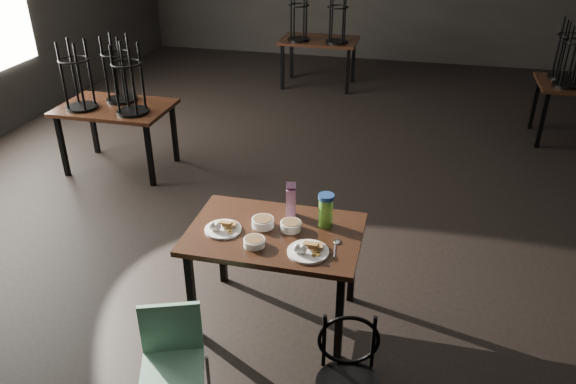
% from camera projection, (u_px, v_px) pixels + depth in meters
% --- Properties ---
extents(main_table, '(1.20, 0.80, 0.75)m').
position_uv_depth(main_table, '(275.00, 241.00, 3.92)').
color(main_table, black).
rests_on(main_table, ground).
extents(plate_left, '(0.26, 0.26, 0.08)m').
position_uv_depth(plate_left, '(222.00, 228.00, 3.88)').
color(plate_left, white).
rests_on(plate_left, main_table).
extents(plate_right, '(0.28, 0.28, 0.09)m').
position_uv_depth(plate_right, '(308.00, 250.00, 3.64)').
color(plate_right, white).
rests_on(plate_right, main_table).
extents(bowl_near, '(0.16, 0.16, 0.06)m').
position_uv_depth(bowl_near, '(263.00, 222.00, 3.92)').
color(bowl_near, white).
rests_on(bowl_near, main_table).
extents(bowl_far, '(0.15, 0.15, 0.06)m').
position_uv_depth(bowl_far, '(291.00, 225.00, 3.89)').
color(bowl_far, white).
rests_on(bowl_far, main_table).
extents(bowl_big, '(0.14, 0.14, 0.05)m').
position_uv_depth(bowl_big, '(254.00, 242.00, 3.71)').
color(bowl_big, white).
rests_on(bowl_big, main_table).
extents(juice_carton, '(0.08, 0.08, 0.27)m').
position_uv_depth(juice_carton, '(291.00, 200.00, 4.01)').
color(juice_carton, '#911A71').
rests_on(juice_carton, main_table).
extents(water_bottle, '(0.15, 0.15, 0.25)m').
position_uv_depth(water_bottle, '(326.00, 210.00, 3.89)').
color(water_bottle, '#6FCE3C').
rests_on(water_bottle, main_table).
extents(spoon, '(0.05, 0.21, 0.01)m').
position_uv_depth(spoon, '(337.00, 243.00, 3.74)').
color(spoon, silver).
rests_on(spoon, main_table).
extents(bentwood_chair, '(0.39, 0.38, 0.78)m').
position_uv_depth(bentwood_chair, '(348.00, 371.00, 3.14)').
color(bentwood_chair, black).
rests_on(bentwood_chair, ground).
extents(school_chair, '(0.46, 0.46, 0.77)m').
position_uv_depth(school_chair, '(172.00, 357.00, 3.23)').
color(school_chair, '#73B492').
rests_on(school_chair, ground).
extents(bg_table_left, '(1.20, 0.80, 1.48)m').
position_uv_depth(bg_table_left, '(114.00, 104.00, 6.09)').
color(bg_table_left, black).
rests_on(bg_table_left, ground).
extents(bg_table_far, '(1.20, 0.80, 1.48)m').
position_uv_depth(bg_table_far, '(319.00, 40.00, 8.80)').
color(bg_table_far, black).
rests_on(bg_table_far, ground).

